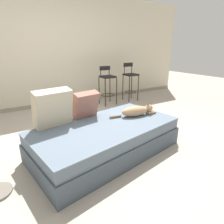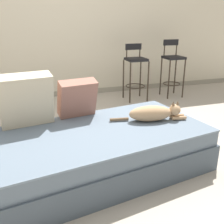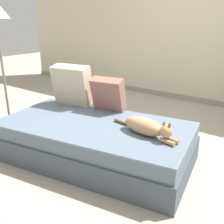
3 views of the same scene
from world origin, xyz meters
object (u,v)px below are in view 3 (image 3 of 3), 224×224
at_px(throw_pillow_corner, 72,85).
at_px(throw_pillow_middle, 108,94).
at_px(couch, 95,141).
at_px(cat, 146,127).

relative_size(throw_pillow_corner, throw_pillow_middle, 1.26).
bearing_deg(throw_pillow_middle, couch, -73.64).
xyz_separation_m(couch, throw_pillow_middle, (-0.11, 0.39, 0.39)).
bearing_deg(couch, throw_pillow_middle, 106.36).
bearing_deg(throw_pillow_middle, cat, -25.91).
bearing_deg(throw_pillow_corner, throw_pillow_middle, 9.53).
relative_size(couch, throw_pillow_corner, 4.17).
height_order(throw_pillow_middle, cat, throw_pillow_middle).
bearing_deg(throw_pillow_corner, cat, -12.10).
bearing_deg(couch, throw_pillow_corner, 152.32).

